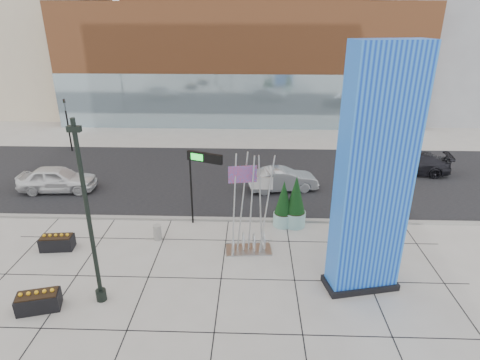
{
  "coord_description": "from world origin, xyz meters",
  "views": [
    {
      "loc": [
        2.24,
        -14.52,
        10.04
      ],
      "look_at": [
        1.67,
        2.0,
        3.14
      ],
      "focal_mm": 30.0,
      "sensor_mm": 36.0,
      "label": 1
    }
  ],
  "objects_px": {
    "lamp_post": "(91,234)",
    "public_art_sculpture": "(249,227)",
    "car_silver_mid": "(283,180)",
    "concrete_bollard": "(157,232)",
    "overhead_street_sign": "(204,162)",
    "car_white_west": "(57,179)",
    "blue_pylon": "(374,182)"
  },
  "relations": [
    {
      "from": "public_art_sculpture",
      "to": "car_silver_mid",
      "type": "distance_m",
      "value": 7.13
    },
    {
      "from": "car_silver_mid",
      "to": "overhead_street_sign",
      "type": "bearing_deg",
      "value": 125.02
    },
    {
      "from": "lamp_post",
      "to": "public_art_sculpture",
      "type": "xyz_separation_m",
      "value": [
        5.52,
        3.61,
        -1.64
      ]
    },
    {
      "from": "concrete_bollard",
      "to": "car_white_west",
      "type": "bearing_deg",
      "value": 143.37
    },
    {
      "from": "public_art_sculpture",
      "to": "car_white_west",
      "type": "bearing_deg",
      "value": 146.64
    },
    {
      "from": "lamp_post",
      "to": "overhead_street_sign",
      "type": "distance_m",
      "value": 6.97
    },
    {
      "from": "car_silver_mid",
      "to": "blue_pylon",
      "type": "bearing_deg",
      "value": -175.55
    },
    {
      "from": "blue_pylon",
      "to": "concrete_bollard",
      "type": "xyz_separation_m",
      "value": [
        -8.82,
        3.24,
        -4.12
      ]
    },
    {
      "from": "lamp_post",
      "to": "concrete_bollard",
      "type": "height_order",
      "value": "lamp_post"
    },
    {
      "from": "public_art_sculpture",
      "to": "blue_pylon",
      "type": "bearing_deg",
      "value": -33.71
    },
    {
      "from": "car_white_west",
      "to": "overhead_street_sign",
      "type": "bearing_deg",
      "value": -115.06
    },
    {
      "from": "concrete_bollard",
      "to": "car_silver_mid",
      "type": "height_order",
      "value": "car_silver_mid"
    },
    {
      "from": "concrete_bollard",
      "to": "car_white_west",
      "type": "distance_m",
      "value": 9.09
    },
    {
      "from": "lamp_post",
      "to": "car_white_west",
      "type": "relative_size",
      "value": 1.55
    },
    {
      "from": "lamp_post",
      "to": "public_art_sculpture",
      "type": "bearing_deg",
      "value": 33.2
    },
    {
      "from": "blue_pylon",
      "to": "overhead_street_sign",
      "type": "bearing_deg",
      "value": 131.26
    },
    {
      "from": "concrete_bollard",
      "to": "overhead_street_sign",
      "type": "relative_size",
      "value": 0.19
    },
    {
      "from": "car_silver_mid",
      "to": "public_art_sculpture",
      "type": "bearing_deg",
      "value": 153.48
    },
    {
      "from": "blue_pylon",
      "to": "car_white_west",
      "type": "bearing_deg",
      "value": 139.37
    },
    {
      "from": "blue_pylon",
      "to": "overhead_street_sign",
      "type": "xyz_separation_m",
      "value": [
        -6.71,
        4.94,
        -1.12
      ]
    },
    {
      "from": "concrete_bollard",
      "to": "overhead_street_sign",
      "type": "height_order",
      "value": "overhead_street_sign"
    },
    {
      "from": "public_art_sculpture",
      "to": "car_silver_mid",
      "type": "relative_size",
      "value": 1.12
    },
    {
      "from": "car_white_west",
      "to": "car_silver_mid",
      "type": "distance_m",
      "value": 13.63
    },
    {
      "from": "concrete_bollard",
      "to": "overhead_street_sign",
      "type": "distance_m",
      "value": 4.04
    },
    {
      "from": "public_art_sculpture",
      "to": "car_silver_mid",
      "type": "bearing_deg",
      "value": 68.85
    },
    {
      "from": "concrete_bollard",
      "to": "car_white_west",
      "type": "relative_size",
      "value": 0.17
    },
    {
      "from": "lamp_post",
      "to": "car_silver_mid",
      "type": "height_order",
      "value": "lamp_post"
    },
    {
      "from": "car_white_west",
      "to": "car_silver_mid",
      "type": "relative_size",
      "value": 1.08
    },
    {
      "from": "blue_pylon",
      "to": "car_silver_mid",
      "type": "bearing_deg",
      "value": 92.65
    },
    {
      "from": "overhead_street_sign",
      "to": "public_art_sculpture",
      "type": "bearing_deg",
      "value": -25.95
    },
    {
      "from": "concrete_bollard",
      "to": "overhead_street_sign",
      "type": "bearing_deg",
      "value": 38.89
    },
    {
      "from": "concrete_bollard",
      "to": "overhead_street_sign",
      "type": "xyz_separation_m",
      "value": [
        2.11,
        1.7,
        2.99
      ]
    }
  ]
}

